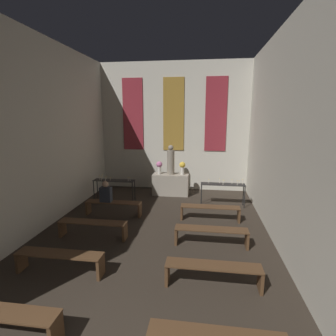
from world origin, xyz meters
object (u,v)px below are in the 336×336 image
flower_vase_left (159,166)px  person_seated (106,193)px  flower_vase_right (182,167)px  pew_back_right (210,210)px  pew_second_right (213,271)px  altar (171,184)px  pew_second_left (60,259)px  pew_back_left (114,205)px  statue (171,161)px  pew_third_right (211,233)px  candle_rack_left (114,183)px  candle_rack_right (223,187)px  pew_third_left (93,226)px

flower_vase_left → person_seated: (-1.33, -2.51, -0.43)m
flower_vase_right → pew_back_right: size_ratio=0.29×
flower_vase_left → pew_second_right: (2.03, -5.77, -0.85)m
altar → pew_back_right: altar is taller
pew_back_right → person_seated: bearing=180.0°
pew_second_left → pew_back_left: (0.00, 3.26, 0.00)m
flower_vase_right → pew_back_right: 2.86m
statue → flower_vase_left: 0.52m
pew_third_right → pew_back_left: size_ratio=1.00×
altar → statue: statue is taller
candle_rack_left → pew_second_right: size_ratio=0.86×
statue → candle_rack_right: size_ratio=0.76×
candle_rack_right → pew_back_left: size_ratio=0.86×
candle_rack_right → pew_back_right: size_ratio=0.86×
altar → statue: 0.98m
statue → pew_second_left: bearing=-105.1°
pew_second_right → altar: bearing=105.1°
flower_vase_left → pew_back_left: bearing=-113.4°
pew_second_left → statue: bearing=74.9°
flower_vase_left → pew_second_right: flower_vase_left is taller
statue → pew_third_right: (1.56, -4.14, -1.08)m
candle_rack_left → pew_second_left: size_ratio=0.86×
flower_vase_right → pew_second_right: flower_vase_right is taller
altar → flower_vase_left: size_ratio=2.79×
pew_second_left → pew_second_right: same height
pew_second_left → pew_back_right: size_ratio=1.00×
pew_third_left → pew_third_right: 3.12m
candle_rack_right → pew_second_left: candle_rack_right is taller
flower_vase_left → pew_second_left: (-1.09, -5.77, -0.85)m
altar → person_seated: size_ratio=2.12×
statue → pew_second_left: size_ratio=0.66×
pew_third_right → pew_back_right: bearing=90.0°
statue → pew_back_left: bearing=-121.9°
altar → pew_back_right: size_ratio=0.80×
candle_rack_right → pew_second_right: size_ratio=0.86×
pew_second_left → person_seated: (-0.25, 3.26, 0.43)m
altar → pew_third_left: bearing=-110.6°
pew_third_left → person_seated: bearing=98.6°
person_seated → pew_third_left: bearing=-81.4°
pew_back_right → person_seated: (-3.36, 0.00, 0.43)m
pew_third_left → pew_third_right: bearing=0.0°
candle_rack_left → pew_third_right: bearing=-40.3°
person_seated → flower_vase_left: bearing=62.0°
pew_third_right → person_seated: 3.76m
flower_vase_right → pew_second_right: bearing=-79.3°
altar → pew_third_right: (1.56, -4.14, -0.10)m
flower_vase_left → pew_second_right: 6.17m
altar → flower_vase_right: 0.89m
pew_back_left → candle_rack_right: bearing=21.5°
person_seated → flower_vase_right: bearing=47.8°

